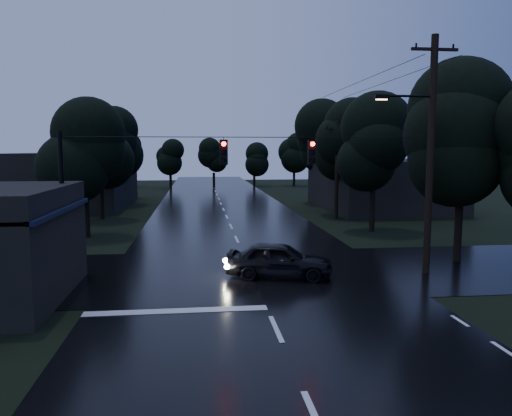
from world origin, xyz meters
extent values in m
cube|color=black|center=(0.00, 30.00, 0.00)|extent=(12.00, 120.00, 0.02)
cube|color=black|center=(0.00, 12.00, 0.00)|extent=(60.00, 9.00, 0.02)
cube|color=black|center=(-7.00, 9.00, 3.20)|extent=(0.30, 7.00, 0.15)
cylinder|color=black|center=(-7.20, 6.00, 1.50)|extent=(0.10, 0.10, 3.00)
cylinder|color=black|center=(-7.20, 12.00, 1.50)|extent=(0.10, 0.10, 3.00)
cube|color=#FFD766|center=(-7.05, 7.50, 2.50)|extent=(0.06, 1.60, 0.50)
cube|color=#FFD766|center=(-7.05, 10.20, 2.50)|extent=(0.06, 1.20, 0.50)
cube|color=black|center=(14.00, 34.00, 2.20)|extent=(10.00, 14.00, 4.40)
cube|color=black|center=(-14.00, 40.00, 2.50)|extent=(10.00, 16.00, 5.00)
cylinder|color=black|center=(7.50, 11.00, 5.00)|extent=(0.30, 0.30, 10.00)
cube|color=black|center=(7.50, 11.00, 9.40)|extent=(2.00, 0.12, 0.12)
cylinder|color=black|center=(6.40, 11.00, 7.50)|extent=(2.20, 0.10, 0.10)
cube|color=black|center=(5.30, 11.00, 7.45)|extent=(0.60, 0.25, 0.18)
cube|color=#FFB266|center=(5.30, 11.00, 7.35)|extent=(0.45, 0.18, 0.03)
cylinder|color=black|center=(8.30, 28.00, 3.75)|extent=(0.30, 0.30, 7.50)
cube|color=black|center=(8.30, 28.00, 6.90)|extent=(2.00, 0.12, 0.12)
cylinder|color=black|center=(-7.50, 11.00, 3.00)|extent=(0.18, 0.18, 6.00)
cylinder|color=black|center=(0.00, 11.00, 5.80)|extent=(15.00, 0.03, 0.03)
cube|color=black|center=(-1.20, 11.00, 5.20)|extent=(0.32, 0.25, 1.00)
sphere|color=#FF0C07|center=(-1.20, 10.85, 5.20)|extent=(0.18, 0.18, 0.18)
cube|color=black|center=(2.40, 11.00, 5.20)|extent=(0.32, 0.25, 1.00)
sphere|color=#FF0C07|center=(2.40, 10.85, 5.20)|extent=(0.18, 0.18, 0.18)
cylinder|color=black|center=(10.00, 13.00, 1.40)|extent=(0.36, 0.36, 2.80)
sphere|color=black|center=(10.00, 13.00, 4.80)|extent=(4.48, 4.48, 4.48)
sphere|color=black|center=(10.00, 13.00, 6.00)|extent=(4.48, 4.48, 4.48)
sphere|color=black|center=(10.00, 13.00, 7.20)|extent=(4.48, 4.48, 4.48)
cylinder|color=black|center=(-9.00, 22.00, 1.22)|extent=(0.36, 0.36, 2.45)
sphere|color=black|center=(-9.00, 22.00, 4.20)|extent=(3.92, 3.92, 3.92)
sphere|color=black|center=(-9.00, 22.00, 5.25)|extent=(3.92, 3.92, 3.92)
sphere|color=black|center=(-9.00, 22.00, 6.30)|extent=(3.92, 3.92, 3.92)
cylinder|color=black|center=(-9.60, 30.00, 1.31)|extent=(0.36, 0.36, 2.62)
sphere|color=black|center=(-9.60, 30.00, 4.50)|extent=(4.20, 4.20, 4.20)
sphere|color=black|center=(-9.60, 30.00, 5.62)|extent=(4.20, 4.20, 4.20)
sphere|color=black|center=(-9.60, 30.00, 6.75)|extent=(4.20, 4.20, 4.20)
cylinder|color=black|center=(-10.20, 40.00, 1.40)|extent=(0.36, 0.36, 2.80)
sphere|color=black|center=(-10.20, 40.00, 4.80)|extent=(4.48, 4.48, 4.48)
sphere|color=black|center=(-10.20, 40.00, 6.00)|extent=(4.48, 4.48, 4.48)
sphere|color=black|center=(-10.20, 40.00, 7.20)|extent=(4.48, 4.48, 4.48)
cylinder|color=black|center=(9.00, 22.00, 1.31)|extent=(0.36, 0.36, 2.62)
sphere|color=black|center=(9.00, 22.00, 4.50)|extent=(4.20, 4.20, 4.20)
sphere|color=black|center=(9.00, 22.00, 5.62)|extent=(4.20, 4.20, 4.20)
sphere|color=black|center=(9.00, 22.00, 6.75)|extent=(4.20, 4.20, 4.20)
cylinder|color=black|center=(9.60, 30.00, 1.40)|extent=(0.36, 0.36, 2.80)
sphere|color=black|center=(9.60, 30.00, 4.80)|extent=(4.48, 4.48, 4.48)
sphere|color=black|center=(9.60, 30.00, 6.00)|extent=(4.48, 4.48, 4.48)
sphere|color=black|center=(9.60, 30.00, 7.20)|extent=(4.48, 4.48, 4.48)
cylinder|color=black|center=(10.20, 40.00, 1.49)|extent=(0.36, 0.36, 2.97)
sphere|color=black|center=(10.20, 40.00, 5.10)|extent=(4.76, 4.76, 4.76)
sphere|color=black|center=(10.20, 40.00, 6.38)|extent=(4.76, 4.76, 4.76)
sphere|color=black|center=(10.20, 40.00, 7.65)|extent=(4.76, 4.76, 4.76)
imported|color=black|center=(1.08, 10.98, 0.75)|extent=(4.67, 2.74, 1.49)
camera|label=1|loc=(-2.25, -9.08, 5.28)|focal=35.00mm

